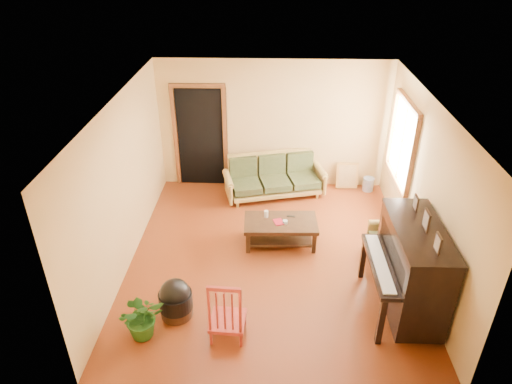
{
  "coord_description": "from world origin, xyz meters",
  "views": [
    {
      "loc": [
        -0.03,
        -5.94,
        4.62
      ],
      "look_at": [
        -0.25,
        0.2,
        1.1
      ],
      "focal_mm": 32.0,
      "sensor_mm": 36.0,
      "label": 1
    }
  ],
  "objects_px": {
    "piano": "(411,270)",
    "footstool": "(176,303)",
    "coffee_table": "(280,232)",
    "ceramic_crock": "(368,184)",
    "red_chair": "(227,307)",
    "potted_plant": "(142,316)",
    "sofa": "(275,177)",
    "armchair": "(390,239)"
  },
  "relations": [
    {
      "from": "ceramic_crock",
      "to": "footstool",
      "type": "bearing_deg",
      "value": -131.96
    },
    {
      "from": "ceramic_crock",
      "to": "red_chair",
      "type": "bearing_deg",
      "value": -122.54
    },
    {
      "from": "red_chair",
      "to": "potted_plant",
      "type": "relative_size",
      "value": 1.52
    },
    {
      "from": "potted_plant",
      "to": "sofa",
      "type": "bearing_deg",
      "value": 65.25
    },
    {
      "from": "potted_plant",
      "to": "footstool",
      "type": "bearing_deg",
      "value": 45.61
    },
    {
      "from": "sofa",
      "to": "piano",
      "type": "distance_m",
      "value": 3.59
    },
    {
      "from": "footstool",
      "to": "red_chair",
      "type": "distance_m",
      "value": 0.85
    },
    {
      "from": "sofa",
      "to": "potted_plant",
      "type": "bearing_deg",
      "value": -128.76
    },
    {
      "from": "red_chair",
      "to": "piano",
      "type": "bearing_deg",
      "value": 16.97
    },
    {
      "from": "sofa",
      "to": "potted_plant",
      "type": "xyz_separation_m",
      "value": [
        -1.7,
        -3.7,
        -0.1
      ]
    },
    {
      "from": "footstool",
      "to": "ceramic_crock",
      "type": "distance_m",
      "value": 4.87
    },
    {
      "from": "piano",
      "to": "red_chair",
      "type": "height_order",
      "value": "piano"
    },
    {
      "from": "coffee_table",
      "to": "potted_plant",
      "type": "height_order",
      "value": "potted_plant"
    },
    {
      "from": "coffee_table",
      "to": "red_chair",
      "type": "bearing_deg",
      "value": -108.88
    },
    {
      "from": "armchair",
      "to": "potted_plant",
      "type": "relative_size",
      "value": 1.19
    },
    {
      "from": "coffee_table",
      "to": "footstool",
      "type": "relative_size",
      "value": 2.64
    },
    {
      "from": "coffee_table",
      "to": "ceramic_crock",
      "type": "height_order",
      "value": "coffee_table"
    },
    {
      "from": "ceramic_crock",
      "to": "potted_plant",
      "type": "relative_size",
      "value": 0.44
    },
    {
      "from": "piano",
      "to": "ceramic_crock",
      "type": "bearing_deg",
      "value": 88.3
    },
    {
      "from": "sofa",
      "to": "potted_plant",
      "type": "relative_size",
      "value": 3.05
    },
    {
      "from": "piano",
      "to": "footstool",
      "type": "xyz_separation_m",
      "value": [
        -3.17,
        -0.25,
        -0.45
      ]
    },
    {
      "from": "armchair",
      "to": "red_chair",
      "type": "height_order",
      "value": "red_chair"
    },
    {
      "from": "footstool",
      "to": "coffee_table",
      "type": "bearing_deg",
      "value": 50.18
    },
    {
      "from": "sofa",
      "to": "footstool",
      "type": "distance_m",
      "value": 3.6
    },
    {
      "from": "coffee_table",
      "to": "piano",
      "type": "distance_m",
      "value": 2.32
    },
    {
      "from": "potted_plant",
      "to": "coffee_table",
      "type": "bearing_deg",
      "value": 49.33
    },
    {
      "from": "footstool",
      "to": "ceramic_crock",
      "type": "bearing_deg",
      "value": 48.04
    },
    {
      "from": "potted_plant",
      "to": "red_chair",
      "type": "bearing_deg",
      "value": 2.33
    },
    {
      "from": "armchair",
      "to": "potted_plant",
      "type": "bearing_deg",
      "value": -155.09
    },
    {
      "from": "sofa",
      "to": "armchair",
      "type": "relative_size",
      "value": 2.56
    },
    {
      "from": "armchair",
      "to": "red_chair",
      "type": "relative_size",
      "value": 0.79
    },
    {
      "from": "sofa",
      "to": "ceramic_crock",
      "type": "xyz_separation_m",
      "value": [
        1.91,
        0.29,
        -0.28
      ]
    },
    {
      "from": "sofa",
      "to": "ceramic_crock",
      "type": "relative_size",
      "value": 6.95
    },
    {
      "from": "coffee_table",
      "to": "potted_plant",
      "type": "distance_m",
      "value": 2.77
    },
    {
      "from": "coffee_table",
      "to": "piano",
      "type": "height_order",
      "value": "piano"
    },
    {
      "from": "armchair",
      "to": "red_chair",
      "type": "bearing_deg",
      "value": -146.51
    },
    {
      "from": "potted_plant",
      "to": "armchair",
      "type": "bearing_deg",
      "value": 26.04
    },
    {
      "from": "sofa",
      "to": "piano",
      "type": "xyz_separation_m",
      "value": [
        1.83,
        -3.08,
        0.26
      ]
    },
    {
      "from": "sofa",
      "to": "footstool",
      "type": "xyz_separation_m",
      "value": [
        -1.35,
        -3.33,
        -0.2
      ]
    },
    {
      "from": "piano",
      "to": "potted_plant",
      "type": "height_order",
      "value": "piano"
    },
    {
      "from": "coffee_table",
      "to": "potted_plant",
      "type": "bearing_deg",
      "value": -130.67
    },
    {
      "from": "piano",
      "to": "footstool",
      "type": "relative_size",
      "value": 3.31
    }
  ]
}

